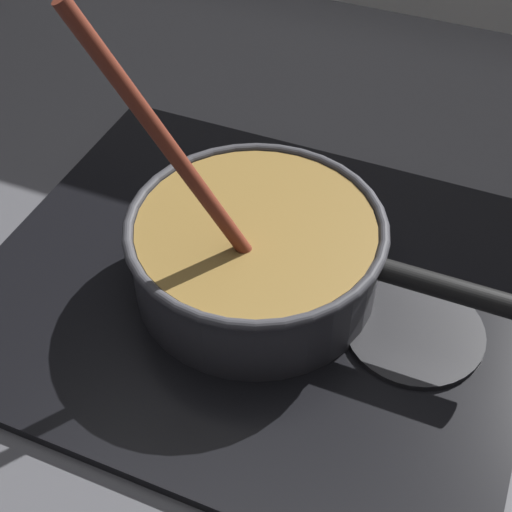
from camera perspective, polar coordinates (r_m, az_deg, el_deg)
name	(u,v)px	position (r m, az deg, el deg)	size (l,w,h in m)	color
ground	(180,390)	(0.73, -5.90, -10.20)	(2.40, 1.60, 0.04)	#4C4C51
hob_plate	(256,288)	(0.77, 0.00, -2.44)	(0.56, 0.48, 0.01)	black
burner_ring	(256,281)	(0.77, 0.00, -1.94)	(0.18, 0.18, 0.01)	#592D0C
spare_burner	(415,331)	(0.74, 12.09, -5.63)	(0.14, 0.14, 0.01)	#262628
cooking_pan	(257,252)	(0.74, 0.05, 0.27)	(0.38, 0.26, 0.33)	#38383D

